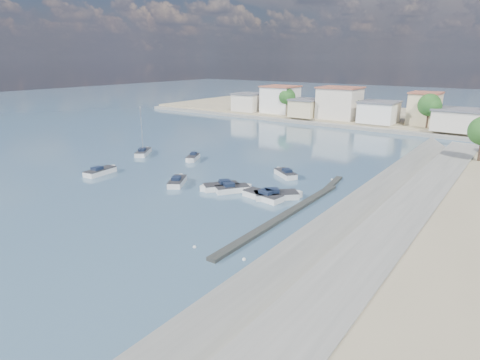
{
  "coord_description": "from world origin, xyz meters",
  "views": [
    {
      "loc": [
        27.62,
        -26.89,
        17.18
      ],
      "look_at": [
        -2.76,
        14.78,
        1.4
      ],
      "focal_mm": 30.0,
      "sensor_mm": 36.0,
      "label": 1
    }
  ],
  "objects_px": {
    "motorboat_c": "(261,195)",
    "motorboat_h": "(279,195)",
    "motorboat_f": "(285,174)",
    "motorboat_d": "(219,187)",
    "motorboat_b": "(234,189)",
    "motorboat_e": "(102,171)",
    "sailboat": "(144,152)",
    "motorboat_a": "(178,181)",
    "motorboat_g": "(193,158)"
  },
  "relations": [
    {
      "from": "motorboat_a",
      "to": "motorboat_h",
      "type": "height_order",
      "value": "same"
    },
    {
      "from": "motorboat_f",
      "to": "motorboat_h",
      "type": "distance_m",
      "value": 10.2
    },
    {
      "from": "motorboat_c",
      "to": "motorboat_e",
      "type": "xyz_separation_m",
      "value": [
        -26.09,
        -5.08,
        -0.0
      ]
    },
    {
      "from": "motorboat_c",
      "to": "motorboat_b",
      "type": "bearing_deg",
      "value": 178.9
    },
    {
      "from": "motorboat_d",
      "to": "motorboat_g",
      "type": "height_order",
      "value": "same"
    },
    {
      "from": "motorboat_f",
      "to": "sailboat",
      "type": "height_order",
      "value": "sailboat"
    },
    {
      "from": "motorboat_a",
      "to": "motorboat_g",
      "type": "relative_size",
      "value": 1.13
    },
    {
      "from": "motorboat_h",
      "to": "motorboat_d",
      "type": "bearing_deg",
      "value": -167.98
    },
    {
      "from": "motorboat_a",
      "to": "motorboat_d",
      "type": "bearing_deg",
      "value": 13.22
    },
    {
      "from": "motorboat_a",
      "to": "motorboat_e",
      "type": "bearing_deg",
      "value": -166.46
    },
    {
      "from": "motorboat_a",
      "to": "motorboat_c",
      "type": "xyz_separation_m",
      "value": [
        12.89,
        1.9,
        0.0
      ]
    },
    {
      "from": "motorboat_a",
      "to": "motorboat_c",
      "type": "relative_size",
      "value": 0.82
    },
    {
      "from": "motorboat_g",
      "to": "motorboat_f",
      "type": "bearing_deg",
      "value": 3.12
    },
    {
      "from": "motorboat_d",
      "to": "motorboat_g",
      "type": "xyz_separation_m",
      "value": [
        -14.07,
        9.98,
        0.0
      ]
    },
    {
      "from": "motorboat_c",
      "to": "motorboat_d",
      "type": "distance_m",
      "value": 6.53
    },
    {
      "from": "motorboat_f",
      "to": "motorboat_h",
      "type": "xyz_separation_m",
      "value": [
        4.39,
        -9.2,
        0.0
      ]
    },
    {
      "from": "motorboat_f",
      "to": "motorboat_g",
      "type": "bearing_deg",
      "value": -176.88
    },
    {
      "from": "motorboat_d",
      "to": "sailboat",
      "type": "height_order",
      "value": "sailboat"
    },
    {
      "from": "motorboat_a",
      "to": "sailboat",
      "type": "height_order",
      "value": "sailboat"
    },
    {
      "from": "motorboat_a",
      "to": "motorboat_c",
      "type": "bearing_deg",
      "value": 8.4
    },
    {
      "from": "motorboat_f",
      "to": "motorboat_h",
      "type": "relative_size",
      "value": 0.86
    },
    {
      "from": "motorboat_c",
      "to": "motorboat_f",
      "type": "xyz_separation_m",
      "value": [
        -2.64,
        10.56,
        -0.0
      ]
    },
    {
      "from": "motorboat_g",
      "to": "motorboat_h",
      "type": "relative_size",
      "value": 0.79
    },
    {
      "from": "motorboat_f",
      "to": "motorboat_g",
      "type": "xyz_separation_m",
      "value": [
        -17.94,
        -0.98,
        0.0
      ]
    },
    {
      "from": "motorboat_f",
      "to": "sailboat",
      "type": "distance_m",
      "value": 28.54
    },
    {
      "from": "motorboat_d",
      "to": "motorboat_h",
      "type": "xyz_separation_m",
      "value": [
        8.26,
        1.76,
        0.0
      ]
    },
    {
      "from": "motorboat_e",
      "to": "sailboat",
      "type": "distance_m",
      "value": 13.59
    },
    {
      "from": "motorboat_g",
      "to": "motorboat_b",
      "type": "bearing_deg",
      "value": -30.41
    },
    {
      "from": "motorboat_h",
      "to": "sailboat",
      "type": "xyz_separation_m",
      "value": [
        -32.77,
        6.23,
        0.04
      ]
    },
    {
      "from": "sailboat",
      "to": "motorboat_f",
      "type": "bearing_deg",
      "value": 5.98
    },
    {
      "from": "motorboat_d",
      "to": "motorboat_h",
      "type": "distance_m",
      "value": 8.45
    },
    {
      "from": "motorboat_b",
      "to": "motorboat_d",
      "type": "relative_size",
      "value": 0.95
    },
    {
      "from": "motorboat_d",
      "to": "motorboat_f",
      "type": "height_order",
      "value": "same"
    },
    {
      "from": "motorboat_e",
      "to": "motorboat_f",
      "type": "bearing_deg",
      "value": 33.7
    },
    {
      "from": "motorboat_d",
      "to": "motorboat_c",
      "type": "bearing_deg",
      "value": 3.56
    },
    {
      "from": "motorboat_b",
      "to": "motorboat_c",
      "type": "xyz_separation_m",
      "value": [
        4.42,
        -0.08,
        0.0
      ]
    },
    {
      "from": "motorboat_b",
      "to": "motorboat_g",
      "type": "height_order",
      "value": "same"
    },
    {
      "from": "motorboat_g",
      "to": "sailboat",
      "type": "relative_size",
      "value": 0.48
    },
    {
      "from": "motorboat_c",
      "to": "motorboat_f",
      "type": "distance_m",
      "value": 10.88
    },
    {
      "from": "motorboat_a",
      "to": "sailboat",
      "type": "relative_size",
      "value": 0.55
    },
    {
      "from": "motorboat_c",
      "to": "motorboat_d",
      "type": "height_order",
      "value": "same"
    },
    {
      "from": "motorboat_b",
      "to": "motorboat_e",
      "type": "relative_size",
      "value": 0.83
    },
    {
      "from": "motorboat_a",
      "to": "motorboat_d",
      "type": "height_order",
      "value": "same"
    },
    {
      "from": "motorboat_f",
      "to": "motorboat_d",
      "type": "bearing_deg",
      "value": -109.45
    },
    {
      "from": "motorboat_f",
      "to": "motorboat_b",
      "type": "bearing_deg",
      "value": -99.61
    },
    {
      "from": "motorboat_d",
      "to": "motorboat_h",
      "type": "bearing_deg",
      "value": 12.02
    },
    {
      "from": "motorboat_c",
      "to": "motorboat_d",
      "type": "xyz_separation_m",
      "value": [
        -6.51,
        -0.41,
        -0.0
      ]
    },
    {
      "from": "motorboat_a",
      "to": "motorboat_c",
      "type": "distance_m",
      "value": 13.03
    },
    {
      "from": "motorboat_c",
      "to": "motorboat_h",
      "type": "bearing_deg",
      "value": 37.78
    },
    {
      "from": "motorboat_a",
      "to": "motorboat_g",
      "type": "height_order",
      "value": "same"
    }
  ]
}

